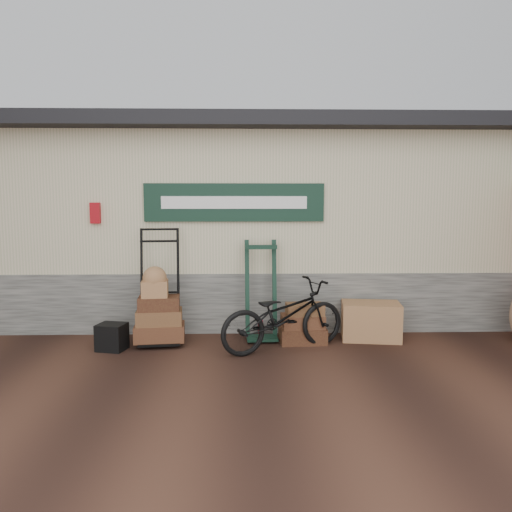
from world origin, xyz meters
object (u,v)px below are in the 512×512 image
at_px(black_trunk, 112,337).
at_px(suitcase_stack, 303,323).
at_px(bicycle, 283,312).
at_px(green_barrow, 261,290).
at_px(wicker_hamper, 371,321).
at_px(porter_trolley, 160,285).

bearing_deg(black_trunk, suitcase_stack, 5.94).
relative_size(black_trunk, bicycle, 0.20).
bearing_deg(green_barrow, wicker_hamper, -5.54).
bearing_deg(porter_trolley, wicker_hamper, -4.62).
height_order(wicker_hamper, bicycle, bicycle).
distance_m(green_barrow, wicker_hamper, 1.63).
bearing_deg(porter_trolley, green_barrow, -1.04).
bearing_deg(wicker_hamper, bicycle, -158.88).
distance_m(black_trunk, bicycle, 2.31).
bearing_deg(bicycle, black_trunk, 64.45).
height_order(green_barrow, black_trunk, green_barrow).
relative_size(porter_trolley, wicker_hamper, 2.00).
bearing_deg(green_barrow, suitcase_stack, -24.53).
bearing_deg(wicker_hamper, green_barrow, 177.62).
height_order(porter_trolley, green_barrow, porter_trolley).
bearing_deg(wicker_hamper, porter_trolley, -179.14).
xyz_separation_m(porter_trolley, wicker_hamper, (2.99, 0.05, -0.55)).
relative_size(porter_trolley, black_trunk, 4.59).
distance_m(porter_trolley, bicycle, 1.78).
bearing_deg(wicker_hamper, suitcase_stack, -170.94).
distance_m(porter_trolley, black_trunk, 0.94).
xyz_separation_m(porter_trolley, black_trunk, (-0.58, -0.38, -0.64)).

